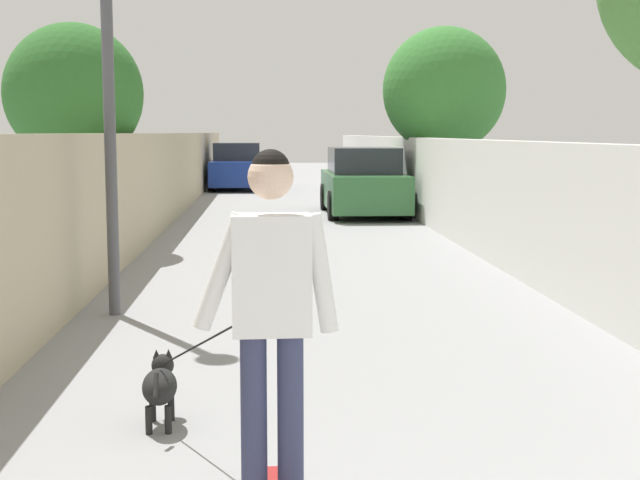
{
  "coord_description": "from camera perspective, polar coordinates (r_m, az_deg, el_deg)",
  "views": [
    {
      "loc": [
        -1.22,
        0.61,
        1.88
      ],
      "look_at": [
        5.98,
        0.18,
        1.0
      ],
      "focal_mm": 49.59,
      "sensor_mm": 36.0,
      "label": 1
    }
  ],
  "objects": [
    {
      "name": "ground_plane",
      "position": [
        15.35,
        -1.13,
        -0.08
      ],
      "size": [
        80.0,
        80.0,
        0.0
      ],
      "primitive_type": "plane",
      "color": "gray"
    },
    {
      "name": "wall_left",
      "position": [
        13.43,
        -12.6,
        2.75
      ],
      "size": [
        48.0,
        0.3,
        1.87
      ],
      "primitive_type": "cube",
      "color": "tan",
      "rests_on": "ground"
    },
    {
      "name": "fence_right",
      "position": [
        13.68,
        10.8,
        2.66
      ],
      "size": [
        48.0,
        0.3,
        1.77
      ],
      "primitive_type": "cube",
      "color": "silver",
      "rests_on": "ground"
    },
    {
      "name": "tree_right_near",
      "position": [
        20.65,
        8.0,
        9.54
      ],
      "size": [
        2.8,
        2.8,
        4.28
      ],
      "color": "brown",
      "rests_on": "ground"
    },
    {
      "name": "tree_left_far",
      "position": [
        14.55,
        -15.6,
        8.99
      ],
      "size": [
        2.16,
        2.16,
        3.58
      ],
      "color": "#473523",
      "rests_on": "ground"
    },
    {
      "name": "lamp_post",
      "position": [
        9.35,
        -13.62,
        14.36
      ],
      "size": [
        0.36,
        0.36,
        4.59
      ],
      "color": "#4C4C51",
      "rests_on": "ground"
    },
    {
      "name": "person_skateboarder",
      "position": [
        4.28,
        -3.16,
        -3.68
      ],
      "size": [
        0.23,
        0.71,
        1.72
      ],
      "color": "#333859",
      "rests_on": "skateboard"
    },
    {
      "name": "dog",
      "position": [
        5.83,
        -10.25,
        -9.15
      ],
      "size": [
        1.67,
        0.84,
        1.06
      ],
      "color": "black",
      "rests_on": "ground"
    },
    {
      "name": "car_near",
      "position": [
        20.34,
        2.81,
        3.66
      ],
      "size": [
        4.17,
        1.8,
        1.54
      ],
      "color": "#336B38",
      "rests_on": "ground"
    },
    {
      "name": "car_far",
      "position": [
        29.76,
        -5.35,
        4.68
      ],
      "size": [
        4.17,
        1.8,
        1.54
      ],
      "color": "navy",
      "rests_on": "ground"
    }
  ]
}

